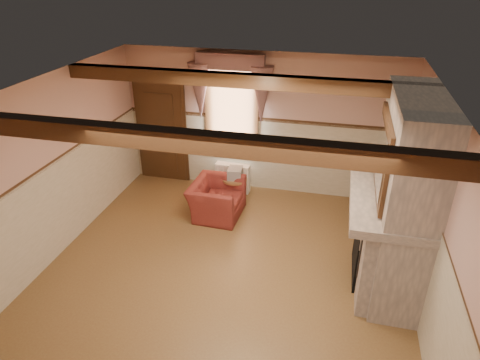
% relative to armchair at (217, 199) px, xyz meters
% --- Properties ---
extents(floor, '(5.50, 6.00, 0.01)m').
position_rel_armchair_xyz_m(floor, '(0.58, -1.74, -0.33)').
color(floor, brown).
rests_on(floor, ground).
extents(ceiling, '(5.50, 6.00, 0.01)m').
position_rel_armchair_xyz_m(ceiling, '(0.58, -1.74, 2.47)').
color(ceiling, silver).
rests_on(ceiling, wall_back).
extents(wall_back, '(5.50, 0.02, 2.80)m').
position_rel_armchair_xyz_m(wall_back, '(0.58, 1.26, 1.07)').
color(wall_back, tan).
rests_on(wall_back, floor).
extents(wall_left, '(0.02, 6.00, 2.80)m').
position_rel_armchair_xyz_m(wall_left, '(-2.17, -1.74, 1.07)').
color(wall_left, tan).
rests_on(wall_left, floor).
extents(wall_right, '(0.02, 6.00, 2.80)m').
position_rel_armchair_xyz_m(wall_right, '(3.33, -1.74, 1.07)').
color(wall_right, tan).
rests_on(wall_right, floor).
extents(wainscot, '(5.50, 6.00, 1.50)m').
position_rel_armchair_xyz_m(wainscot, '(0.58, -1.74, 0.42)').
color(wainscot, beige).
rests_on(wainscot, floor).
extents(chair_rail, '(5.50, 6.00, 0.08)m').
position_rel_armchair_xyz_m(chair_rail, '(0.58, -1.74, 1.17)').
color(chair_rail, black).
rests_on(chair_rail, wainscot).
extents(firebox, '(0.20, 0.95, 0.90)m').
position_rel_armchair_xyz_m(firebox, '(2.58, -1.14, 0.12)').
color(firebox, black).
rests_on(firebox, floor).
extents(armchair, '(0.92, 1.04, 0.66)m').
position_rel_armchair_xyz_m(armchair, '(0.00, 0.00, 0.00)').
color(armchair, maroon).
rests_on(armchair, floor).
extents(side_table, '(0.48, 0.48, 0.55)m').
position_rel_armchair_xyz_m(side_table, '(0.22, 0.47, -0.05)').
color(side_table, brown).
rests_on(side_table, floor).
extents(book_stack, '(0.29, 0.34, 0.20)m').
position_rel_armchair_xyz_m(book_stack, '(0.23, 0.50, 0.32)').
color(book_stack, '#B7AD8C').
rests_on(book_stack, side_table).
extents(radiator, '(0.71, 0.21, 0.60)m').
position_rel_armchair_xyz_m(radiator, '(0.06, 0.96, -0.03)').
color(radiator, white).
rests_on(radiator, floor).
extents(bowl, '(0.33, 0.33, 0.08)m').
position_rel_armchair_xyz_m(bowl, '(2.83, -1.24, 1.13)').
color(bowl, brown).
rests_on(bowl, mantel).
extents(mantel_clock, '(0.14, 0.24, 0.20)m').
position_rel_armchair_xyz_m(mantel_clock, '(2.83, -0.40, 1.19)').
color(mantel_clock, black).
rests_on(mantel_clock, mantel).
extents(oil_lamp, '(0.11, 0.11, 0.28)m').
position_rel_armchair_xyz_m(oil_lamp, '(2.83, -0.49, 1.23)').
color(oil_lamp, '#C88338').
rests_on(oil_lamp, mantel).
extents(candle_red, '(0.06, 0.06, 0.16)m').
position_rel_armchair_xyz_m(candle_red, '(2.83, -1.72, 1.17)').
color(candle_red, maroon).
rests_on(candle_red, mantel).
extents(jar_yellow, '(0.06, 0.06, 0.12)m').
position_rel_armchair_xyz_m(jar_yellow, '(2.83, -1.63, 1.15)').
color(jar_yellow, gold).
rests_on(jar_yellow, mantel).
extents(fireplace, '(0.85, 2.00, 2.80)m').
position_rel_armchair_xyz_m(fireplace, '(3.01, -1.14, 1.07)').
color(fireplace, gray).
rests_on(fireplace, floor).
extents(mantel, '(1.05, 2.05, 0.12)m').
position_rel_armchair_xyz_m(mantel, '(2.83, -1.14, 1.03)').
color(mantel, gray).
rests_on(mantel, fireplace).
extents(overmantel_mirror, '(0.06, 1.44, 1.04)m').
position_rel_armchair_xyz_m(overmantel_mirror, '(2.64, -1.14, 1.64)').
color(overmantel_mirror, silver).
rests_on(overmantel_mirror, fireplace).
extents(door, '(1.10, 0.10, 2.10)m').
position_rel_armchair_xyz_m(door, '(-1.52, 1.20, 0.72)').
color(door, black).
rests_on(door, floor).
extents(window, '(1.06, 0.08, 2.02)m').
position_rel_armchair_xyz_m(window, '(-0.02, 1.23, 1.32)').
color(window, white).
rests_on(window, wall_back).
extents(window_drapes, '(1.30, 0.14, 1.40)m').
position_rel_armchair_xyz_m(window_drapes, '(-0.02, 1.14, 1.92)').
color(window_drapes, gray).
rests_on(window_drapes, wall_back).
extents(ceiling_beam_front, '(5.50, 0.18, 0.20)m').
position_rel_armchair_xyz_m(ceiling_beam_front, '(0.58, -2.94, 2.37)').
color(ceiling_beam_front, black).
rests_on(ceiling_beam_front, ceiling).
extents(ceiling_beam_back, '(5.50, 0.18, 0.20)m').
position_rel_armchair_xyz_m(ceiling_beam_back, '(0.58, -0.54, 2.37)').
color(ceiling_beam_back, black).
rests_on(ceiling_beam_back, ceiling).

